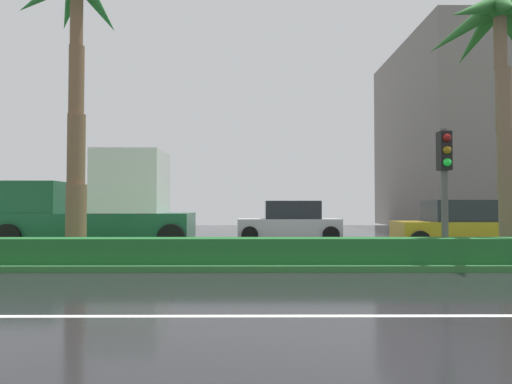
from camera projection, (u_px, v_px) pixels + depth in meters
ground_plane at (288, 259)px, 13.30m from camera, size 90.00×42.00×0.10m
near_lane_divider_stripe at (326, 316)px, 6.30m from camera, size 81.00×0.14×0.01m
median_strip at (291, 259)px, 12.30m from camera, size 85.50×4.00×0.15m
median_hedge at (296, 250)px, 10.91m from camera, size 76.50×0.70×0.60m
palm_tree_mid_left at (76, 30)px, 12.80m from camera, size 3.68×3.50×8.40m
palm_tree_centre_left at (502, 45)px, 12.64m from camera, size 4.11×4.06×7.51m
traffic_signal_median_right at (445, 170)px, 11.13m from camera, size 0.28×0.43×3.28m
box_truck_lead at (104, 205)px, 16.14m from camera, size 6.40×2.64×3.46m
car_in_traffic_leading at (290, 222)px, 19.29m from camera, size 4.30×2.02×1.72m
car_in_traffic_second at (458, 225)px, 16.14m from camera, size 4.30×2.02×1.72m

